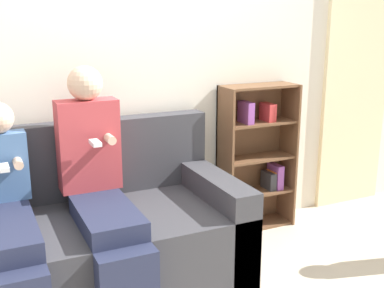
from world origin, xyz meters
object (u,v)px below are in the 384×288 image
child_seated (11,218)px  couch (95,239)px  bookshelf (256,160)px  adult_seated (100,184)px

child_seated → couch: bearing=15.2°
bookshelf → couch: bearing=-165.4°
adult_seated → bookshelf: adult_seated is taller
child_seated → bookshelf: (1.84, 0.48, -0.04)m
adult_seated → child_seated: bearing=-174.1°
couch → child_seated: (-0.47, -0.13, 0.28)m
adult_seated → child_seated: 0.51m
adult_seated → couch: bearing=113.2°
couch → adult_seated: 0.39m
child_seated → bookshelf: child_seated is taller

